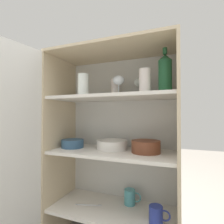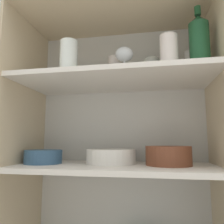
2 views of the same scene
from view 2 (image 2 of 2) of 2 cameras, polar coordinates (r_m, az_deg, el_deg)
The scene contains 16 objects.
cupboard_back_panel at distance 1.12m, azimuth 2.31°, elevation -12.14°, with size 0.86×0.02×1.31m, color silver.
cupboard_side_left at distance 1.08m, azimuth -22.48°, elevation -11.71°, with size 0.02×0.40×1.31m, color #CCB793.
cupboard_side_right at distance 0.95m, azimuth 27.10°, elevation -12.07°, with size 0.02×0.40×1.31m, color #CCB793.
cupboard_top_panel at distance 1.09m, azimuth 0.55°, elevation 24.29°, with size 0.86×0.40×0.02m, color #CCB793.
shelf_board_middle at distance 0.93m, azimuth 0.60°, elevation -14.29°, with size 0.83×0.37×0.02m, color silver.
shelf_board_upper at distance 0.96m, azimuth 0.57°, elevation 8.16°, with size 0.83×0.37×0.02m, color silver.
tumbler_glass_0 at distance 0.93m, azimuth 14.66°, elevation 14.54°, with size 0.07×0.07×0.15m.
tumbler_glass_1 at distance 1.07m, azimuth 0.89°, elevation 10.79°, with size 0.07×0.07×0.13m.
tumbler_glass_2 at distance 0.96m, azimuth -11.26°, elevation 13.65°, with size 0.07×0.07×0.15m.
tumbler_glass_3 at distance 1.00m, azimuth 20.23°, elevation 11.75°, with size 0.06×0.06×0.11m.
wine_glass_0 at distance 0.99m, azimuth 3.23°, elevation 14.52°, with size 0.08×0.08×0.14m.
wine_glass_1 at distance 1.10m, azimuth 10.30°, elevation 12.15°, with size 0.09×0.09×0.14m.
wine_bottle at distance 0.96m, azimuth 21.83°, elevation 16.70°, with size 0.08×0.08×0.26m.
plate_stack_white at distance 0.98m, azimuth -0.27°, elevation -11.50°, with size 0.22×0.22×0.06m.
mixing_bowl_large at distance 0.94m, azimuth 14.50°, elevation -10.80°, with size 0.18×0.18×0.08m.
serving_bowl_small at distance 1.03m, azimuth -17.48°, elevation -10.91°, with size 0.16×0.16×0.06m.
Camera 2 is at (0.16, -0.73, 0.74)m, focal length 35.00 mm.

